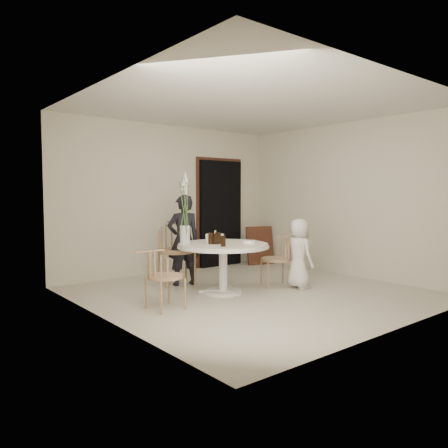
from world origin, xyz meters
TOP-DOWN VIEW (x-y plane):
  - ground at (0.00, 0.00)m, footprint 4.50×4.50m
  - room_shell at (0.00, 0.00)m, footprint 4.50×4.50m
  - doorway at (1.15, 2.19)m, footprint 1.00×0.10m
  - door_trim at (1.15, 2.23)m, footprint 1.12×0.03m
  - table at (-0.35, 0.25)m, footprint 1.33×1.33m
  - picture_frame at (1.90, 1.82)m, footprint 0.61×0.33m
  - chair_far at (-0.50, 1.33)m, footprint 0.66×0.69m
  - chair_right at (0.69, 0.05)m, footprint 0.58×0.57m
  - chair_left at (-1.58, 0.01)m, footprint 0.48×0.44m
  - girl at (-0.48, 1.09)m, footprint 0.60×0.47m
  - boy at (0.77, -0.21)m, footprint 0.41×0.57m
  - birthday_cake at (-0.41, 0.36)m, footprint 0.27×0.27m
  - cola_tumbler_a at (-0.45, 0.24)m, footprint 0.08×0.08m
  - cola_tumbler_b at (-0.59, -0.05)m, footprint 0.07×0.07m
  - cola_tumbler_c at (-0.54, 0.29)m, footprint 0.08×0.08m
  - cola_tumbler_d at (-0.49, 0.25)m, footprint 0.10×0.10m
  - plate_stack at (-0.05, 0.01)m, footprint 0.21×0.21m
  - flower_vase at (-0.80, 0.56)m, footprint 0.14×0.14m

SIDE VIEW (x-z plane):
  - ground at x=0.00m, z-range 0.00..0.00m
  - picture_frame at x=1.90m, z-range 0.00..0.77m
  - chair_left at x=-1.58m, z-range 0.11..0.88m
  - chair_right at x=0.69m, z-range 0.12..0.90m
  - boy at x=0.77m, z-range 0.00..1.07m
  - table at x=-0.35m, z-range 0.25..0.98m
  - chair_far at x=-0.50m, z-range 0.15..1.15m
  - girl at x=-0.48m, z-range 0.00..1.43m
  - plate_stack at x=-0.05m, z-range 0.73..0.78m
  - birthday_cake at x=-0.41m, z-range 0.71..0.89m
  - cola_tumbler_b at x=-0.59m, z-range 0.73..0.88m
  - cola_tumbler_d at x=-0.49m, z-range 0.73..0.88m
  - cola_tumbler_c at x=-0.54m, z-range 0.73..0.90m
  - cola_tumbler_a at x=-0.45m, z-range 0.73..0.90m
  - doorway at x=1.15m, z-range 0.00..2.10m
  - door_trim at x=1.15m, z-range 0.00..2.22m
  - flower_vase at x=-0.80m, z-range 0.61..1.66m
  - room_shell at x=0.00m, z-range -0.63..3.87m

